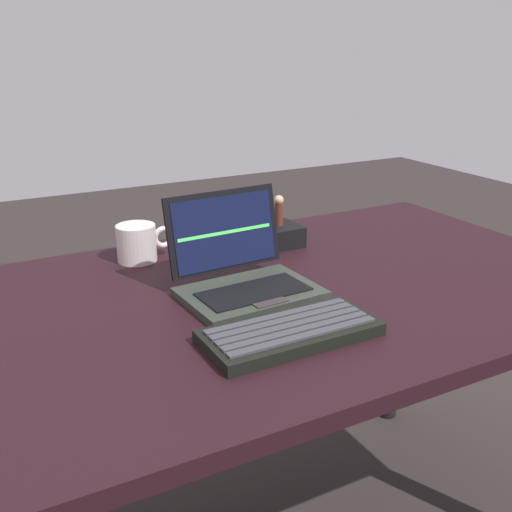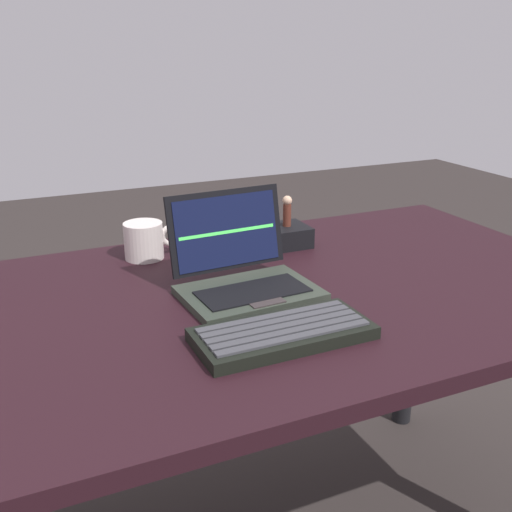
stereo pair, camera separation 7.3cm
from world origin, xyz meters
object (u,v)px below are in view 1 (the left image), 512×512
Objects in this scene: figurine_stand at (278,235)px; coffee_mug at (138,243)px; laptop_front at (243,274)px; figurine at (279,209)px; external_keyboard at (290,332)px.

figurine_stand is 0.34m from coffee_mug.
laptop_front reaches higher than figurine_stand.
external_keyboard is at bearing -117.80° from figurine.
figurine is 0.56× the size of coffee_mug.
figurine is at bearing 62.20° from external_keyboard.
laptop_front is 0.89× the size of external_keyboard.
figurine_stand is at bearing 46.45° from laptop_front.
figurine_stand is 0.07m from figurine.
figurine_stand reaches higher than external_keyboard.
figurine_stand is at bearing -9.18° from coffee_mug.
figurine_stand is (0.23, 0.44, 0.01)m from external_keyboard.
figurine is at bearing -9.18° from coffee_mug.
figurine is (0.00, 0.00, 0.07)m from figurine_stand.
figurine_stand is at bearing 62.20° from external_keyboard.
laptop_front is at bearing -133.55° from figurine_stand.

